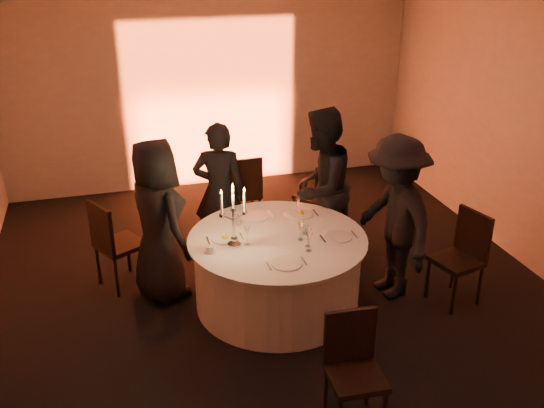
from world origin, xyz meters
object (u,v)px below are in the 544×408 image
object	(u,v)px
chair_left	(113,240)
guest_right	(395,218)
candelabra	(234,224)
banquet_table	(277,271)
guest_back_right	(320,188)
guest_back_left	(219,191)
chair_right	(463,252)
guest_left	(158,221)
chair_front	(353,363)
chair_back_left	(243,189)
chair_back_right	(319,193)
coffee_cup	(210,249)

from	to	relation	value
chair_left	guest_right	distance (m)	2.97
chair_left	candelabra	size ratio (longest dim) A/B	1.55
banquet_table	guest_back_right	xyz separation A→B (m)	(0.72, 0.76, 0.54)
guest_back_left	chair_left	bearing A→B (deg)	34.28
chair_right	guest_back_right	size ratio (longest dim) A/B	0.54
guest_left	chair_front	bearing A→B (deg)	-175.36
chair_left	candelabra	world-z (taller)	candelabra
banquet_table	chair_back_left	size ratio (longest dim) A/B	1.77
chair_left	guest_back_right	xyz separation A→B (m)	(2.32, -0.03, 0.35)
chair_left	chair_back_left	distance (m)	1.92
guest_back_left	guest_left	bearing A→B (deg)	57.71
candelabra	guest_right	bearing A→B (deg)	-2.33
banquet_table	chair_back_right	size ratio (longest dim) A/B	1.90
guest_left	chair_left	bearing A→B (deg)	35.07
chair_left	coffee_cup	size ratio (longest dim) A/B	9.22
banquet_table	guest_left	bearing A→B (deg)	155.72
guest_right	candelabra	size ratio (longest dim) A/B	2.69
guest_right	candelabra	world-z (taller)	guest_right
guest_back_left	banquet_table	bearing A→B (deg)	123.18
chair_left	guest_back_left	distance (m)	1.33
chair_front	banquet_table	bearing A→B (deg)	96.78
guest_back_right	guest_back_left	bearing A→B (deg)	-65.21
guest_right	chair_front	bearing A→B (deg)	-40.07
guest_right	coffee_cup	xyz separation A→B (m)	(-1.92, -0.00, -0.08)
chair_right	guest_back_right	xyz separation A→B (m)	(-1.13, 1.20, 0.36)
chair_back_right	chair_right	bearing A→B (deg)	82.98
chair_right	guest_right	world-z (taller)	guest_right
banquet_table	chair_back_right	world-z (taller)	chair_back_right
chair_back_right	coffee_cup	world-z (taller)	chair_back_right
chair_back_right	guest_back_right	distance (m)	0.86
banquet_table	guest_left	xyz separation A→B (m)	(-1.12, 0.51, 0.48)
banquet_table	guest_right	xyz separation A→B (m)	(1.22, -0.11, 0.50)
chair_front	guest_left	bearing A→B (deg)	122.16
chair_front	guest_back_right	xyz separation A→B (m)	(0.62, 2.48, 0.39)
chair_back_right	guest_left	xyz separation A→B (m)	(-2.11, -0.97, 0.33)
guest_left	guest_back_left	distance (m)	1.03
chair_back_left	candelabra	size ratio (longest dim) A/B	1.55
coffee_cup	candelabra	size ratio (longest dim) A/B	0.17
guest_right	coffee_cup	bearing A→B (deg)	-95.35
banquet_table	chair_back_right	xyz separation A→B (m)	(0.99, 1.48, 0.15)
banquet_table	chair_back_left	xyz separation A→B (m)	(0.06, 1.76, 0.19)
chair_back_left	guest_right	world-z (taller)	guest_right
guest_left	chair_back_left	bearing A→B (deg)	-67.63
chair_back_right	chair_front	size ratio (longest dim) A/B	1.01
guest_back_left	candelabra	xyz separation A→B (m)	(-0.10, -1.23, 0.17)
candelabra	banquet_table	bearing A→B (deg)	5.92
chair_front	guest_right	world-z (taller)	guest_right
chair_front	guest_back_left	world-z (taller)	guest_back_left
guest_left	guest_back_left	xyz separation A→B (m)	(0.77, 0.67, -0.04)
banquet_table	chair_left	xyz separation A→B (m)	(-1.59, 0.79, 0.19)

